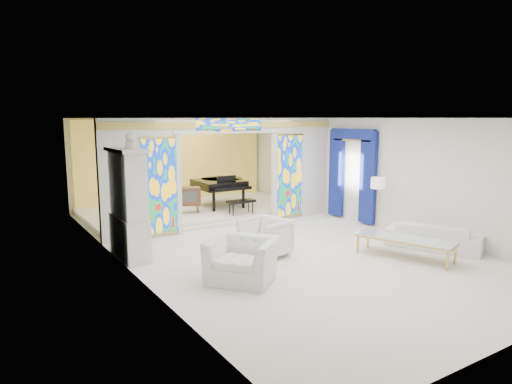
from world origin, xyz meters
TOP-DOWN VIEW (x-y plane):
  - floor at (0.00, 0.00)m, footprint 12.00×12.00m
  - ceiling at (0.00, 0.00)m, footprint 7.00×12.00m
  - wall_back at (0.00, 6.00)m, footprint 7.00×0.02m
  - wall_left at (-3.50, 0.00)m, footprint 0.02×12.00m
  - wall_right at (3.50, 0.00)m, footprint 0.02×12.00m
  - partition_wall at (0.00, 2.00)m, footprint 7.00×0.22m
  - stained_glass_left at (-2.03, 1.89)m, footprint 0.90×0.04m
  - stained_glass_right at (2.03, 1.89)m, footprint 0.90×0.04m
  - stained_glass_transom at (0.00, 1.89)m, footprint 2.00×0.04m
  - alcove_platform at (0.00, 4.10)m, footprint 6.80×3.80m
  - gold_curtain_back at (0.00, 5.88)m, footprint 6.70×0.10m
  - chandelier at (0.20, 4.00)m, footprint 0.48×0.48m
  - blue_drapes at (3.40, 0.70)m, footprint 0.14×1.85m
  - china_cabinet at (-3.22, 0.60)m, footprint 0.56×1.46m
  - armchair_left at (-1.90, -1.95)m, footprint 1.60×1.62m
  - armchair_right at (-0.70, -0.93)m, footprint 1.10×1.08m
  - sofa at (2.95, -2.51)m, footprint 1.62×2.25m
  - side_table at (-1.50, -1.20)m, footprint 0.55×0.55m
  - vase at (-1.50, -1.20)m, footprint 0.20×0.20m
  - coffee_table at (1.75, -2.67)m, footprint 1.28×2.16m
  - floor_lamp at (2.95, -0.73)m, footprint 0.47×0.47m
  - grand_piano at (0.84, 4.01)m, footprint 1.67×2.62m
  - tv_console at (-0.53, 3.50)m, footprint 0.77×0.63m

SIDE VIEW (x-z plane):
  - floor at x=0.00m, z-range 0.00..0.00m
  - alcove_platform at x=0.00m, z-range 0.00..0.18m
  - sofa at x=2.95m, z-range 0.00..0.61m
  - side_table at x=-1.50m, z-range 0.08..0.63m
  - armchair_left at x=-1.90m, z-range 0.00..0.79m
  - armchair_right at x=-0.70m, z-range 0.00..0.84m
  - coffee_table at x=1.75m, z-range 0.19..0.65m
  - vase at x=-1.50m, z-range 0.55..0.75m
  - tv_console at x=-0.53m, z-range 0.30..1.07m
  - grand_piano at x=0.84m, z-range 0.36..1.42m
  - china_cabinet at x=-3.22m, z-range -0.19..2.53m
  - floor_lamp at x=2.95m, z-range 0.52..2.00m
  - stained_glass_left at x=-2.03m, z-range 0.10..2.50m
  - stained_glass_right at x=2.03m, z-range 0.10..2.50m
  - wall_back at x=0.00m, z-range 0.00..3.00m
  - wall_left at x=-3.50m, z-range 0.00..3.00m
  - wall_right at x=3.50m, z-range 0.00..3.00m
  - gold_curtain_back at x=0.00m, z-range 0.05..2.95m
  - blue_drapes at x=3.40m, z-range 0.25..2.90m
  - partition_wall at x=0.00m, z-range 0.15..3.15m
  - chandelier at x=0.20m, z-range 2.40..2.70m
  - stained_glass_transom at x=0.00m, z-range 2.65..2.99m
  - ceiling at x=0.00m, z-range 2.99..3.01m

